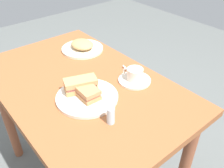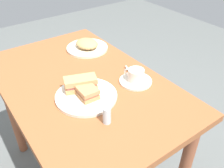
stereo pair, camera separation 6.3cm
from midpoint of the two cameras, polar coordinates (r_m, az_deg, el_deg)
dining_table at (r=1.27m, az=-5.32°, el=-3.79°), size 1.11×0.70×0.78m
sandwich_plate at (r=1.09m, az=-4.39°, el=-2.85°), size 0.28×0.28×0.01m
sandwich_front at (r=1.07m, az=-4.46°, el=-1.61°), size 0.12×0.08×0.05m
sandwich_back at (r=1.11m, az=-5.74°, el=0.08°), size 0.12×0.16×0.06m
coffee_saucer at (r=1.20m, az=7.01°, el=0.66°), size 0.16×0.16×0.01m
coffee_cup at (r=1.18m, az=7.06°, el=2.16°), size 0.10×0.08×0.06m
spoon at (r=1.25m, az=5.70°, el=2.78°), size 0.10×0.04×0.01m
side_plate at (r=1.50m, az=-4.61°, el=8.37°), size 0.25×0.25×0.01m
side_food_pile at (r=1.48m, az=-4.66°, el=9.37°), size 0.15×0.12×0.04m
salt_shaker at (r=0.95m, az=0.69°, el=-7.38°), size 0.03×0.03×0.07m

